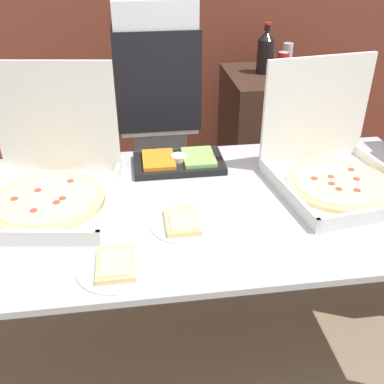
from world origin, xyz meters
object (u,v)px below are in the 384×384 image
Objects in this scene: soda_bottle at (265,52)px; soda_can_colored at (283,63)px; pizza_box_far_right at (334,165)px; soda_can_silver at (287,53)px; pizza_box_near_left at (49,179)px; person_server_vest at (158,103)px; paper_plate_front_center at (182,222)px; veggie_tray at (179,162)px; paper_plate_front_right at (116,265)px.

soda_can_colored is at bearing -10.35° from soda_bottle.
pizza_box_far_right is at bearing -90.25° from soda_bottle.
soda_bottle reaches higher than soda_can_silver.
pizza_box_near_left reaches higher than pizza_box_far_right.
pizza_box_near_left reaches higher than soda_can_silver.
person_server_vest is (-0.66, 0.74, 0.03)m from pizza_box_far_right.
pizza_box_far_right is 2.44× the size of paper_plate_front_center.
veggie_tray is at bearing 85.10° from paper_plate_front_center.
pizza_box_near_left reaches higher than paper_plate_front_right.
pizza_box_near_left is 1.55m from soda_bottle.
paper_plate_front_center is 1.49m from soda_can_colored.
soda_can_silver and soda_can_colored have the same top height.
soda_can_colored is (0.11, 1.06, 0.13)m from pizza_box_far_right.
paper_plate_front_center is at bearing -94.90° from veggie_tray.
paper_plate_front_right is 1.76m from soda_bottle.
paper_plate_front_center is at bearing -116.80° from soda_bottle.
pizza_box_far_right is 4.55× the size of soda_can_silver.
veggie_tray is at bearing 29.05° from pizza_box_near_left.
paper_plate_front_right is 1.18m from person_server_vest.
pizza_box_far_right is 1.95× the size of soda_bottle.
paper_plate_front_center is 0.80× the size of soda_bottle.
soda_can_colored is (0.72, 0.82, 0.20)m from veggie_tray.
pizza_box_far_right is 0.34× the size of person_server_vest.
paper_plate_front_center is 0.91× the size of paper_plate_front_right.
paper_plate_front_center is 1.74m from soda_can_silver.
paper_plate_front_center is 0.96m from person_server_vest.
person_server_vest is at bearing 64.15° from pizza_box_near_left.
veggie_tray is at bearing -131.42° from soda_can_colored.
paper_plate_front_center is (-0.65, -0.21, -0.07)m from pizza_box_far_right.
soda_can_colored is (0.99, 1.47, 0.21)m from paper_plate_front_right.
soda_can_silver reaches higher than paper_plate_front_right.
soda_can_silver is at bearing 50.76° from pizza_box_near_left.
pizza_box_far_right reaches higher than veggie_tray.
paper_plate_front_right is at bearing -53.18° from pizza_box_near_left.
pizza_box_far_right reaches higher than paper_plate_front_right.
person_server_vest reaches higher than pizza_box_near_left.
veggie_tray is 3.19× the size of soda_can_silver.
pizza_box_far_right is 1.43× the size of veggie_tray.
paper_plate_front_center is at bearing -119.93° from soda_can_silver.
pizza_box_near_left is at bearing -159.04° from veggie_tray.
veggie_tray is at bearing 150.22° from pizza_box_far_right.
pizza_box_far_right reaches higher than soda_can_silver.
veggie_tray reaches higher than paper_plate_front_right.
veggie_tray is 1.07m from soda_bottle.
pizza_box_near_left is at bearing -137.64° from soda_bottle.
soda_bottle is (0.88, 1.49, 0.27)m from paper_plate_front_right.
veggie_tray is (0.27, 0.66, 0.01)m from paper_plate_front_right.
soda_bottle is 2.33× the size of soda_can_colored.
soda_can_colored reaches higher than paper_plate_front_center.
pizza_box_near_left is at bearing 118.72° from paper_plate_front_right.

